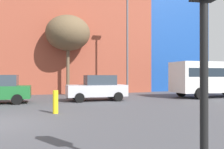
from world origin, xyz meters
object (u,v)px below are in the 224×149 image
parked_car_3 (97,88)px  traffic_light_near_right (205,5)px  white_bus (214,76)px  street_lamp (127,39)px  bare_tree_0 (68,33)px  bollard_yellow_1 (56,102)px

parked_car_3 → traffic_light_near_right: traffic_light_near_right is taller
white_bus → street_lamp: 7.55m
white_bus → traffic_light_near_right: bearing=49.4°
street_lamp → bare_tree_0: bearing=155.2°
white_bus → bollard_yellow_1: bearing=20.2°
bollard_yellow_1 → white_bus: bearing=20.2°
white_bus → bollard_yellow_1: 13.25m
traffic_light_near_right → street_lamp: size_ratio=0.44×
white_bus → parked_car_3: bearing=-1.2°
traffic_light_near_right → bare_tree_0: size_ratio=0.54×
traffic_light_near_right → bare_tree_0: bare_tree_0 is taller
bollard_yellow_1 → traffic_light_near_right: bearing=-78.0°
white_bus → bollard_yellow_1: white_bus is taller
parked_car_3 → white_bus: size_ratio=0.58×
white_bus → bare_tree_0: 12.57m
bollard_yellow_1 → street_lamp: (6.26, 7.62, 4.25)m
parked_car_3 → traffic_light_near_right: size_ratio=1.07×
street_lamp → bollard_yellow_1: bearing=-129.4°
parked_car_3 → white_bus: white_bus is taller
traffic_light_near_right → bollard_yellow_1: bearing=-160.7°
parked_car_3 → street_lamp: 5.84m
traffic_light_near_right → bare_tree_0: (-0.10, 17.70, 2.60)m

